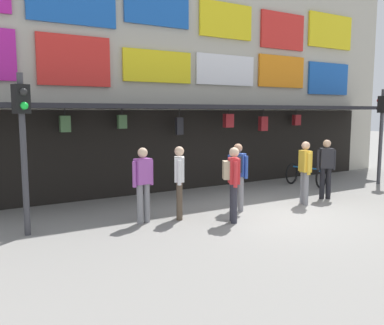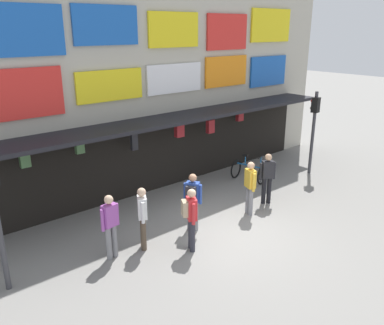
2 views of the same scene
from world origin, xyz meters
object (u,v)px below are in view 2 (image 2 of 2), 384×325
object	(u,v)px
pedestrian_in_yellow	(267,176)
traffic_light_far	(314,120)
pedestrian_in_green	(250,185)
pedestrian_in_black	(110,223)
bicycle_parked	(249,171)
pedestrian_in_blue	(142,215)
pedestrian_in_purple	(192,198)
pedestrian_in_white	(191,215)

from	to	relation	value
pedestrian_in_yellow	traffic_light_far	bearing A→B (deg)	11.89
pedestrian_in_green	pedestrian_in_black	bearing A→B (deg)	173.12
bicycle_parked	pedestrian_in_blue	bearing A→B (deg)	-165.53
bicycle_parked	pedestrian_in_blue	size ratio (longest dim) A/B	0.77
pedestrian_in_purple	pedestrian_in_black	world-z (taller)	same
traffic_light_far	pedestrian_in_yellow	world-z (taller)	traffic_light_far
pedestrian_in_green	traffic_light_far	bearing A→B (deg)	11.46
traffic_light_far	pedestrian_in_black	size ratio (longest dim) A/B	1.90
pedestrian_in_purple	pedestrian_in_green	bearing A→B (deg)	-9.46
pedestrian_in_yellow	pedestrian_in_black	bearing A→B (deg)	176.26
bicycle_parked	pedestrian_in_purple	size ratio (longest dim) A/B	0.77
bicycle_parked	pedestrian_in_black	distance (m)	6.66
pedestrian_in_black	pedestrian_in_yellow	world-z (taller)	same
bicycle_parked	pedestrian_in_black	bearing A→B (deg)	-168.40
pedestrian_in_purple	pedestrian_in_green	distance (m)	2.02
bicycle_parked	pedestrian_in_black	xyz separation A→B (m)	(-6.50, -1.33, 0.55)
pedestrian_in_purple	pedestrian_in_black	distance (m)	2.45
pedestrian_in_green	pedestrian_in_purple	bearing A→B (deg)	170.54
traffic_light_far	pedestrian_in_purple	xyz separation A→B (m)	(-6.53, -0.59, -1.16)
pedestrian_in_white	pedestrian_in_blue	bearing A→B (deg)	135.97
pedestrian_in_black	bicycle_parked	bearing A→B (deg)	11.60
pedestrian_in_green	pedestrian_in_yellow	world-z (taller)	same
bicycle_parked	pedestrian_in_green	bearing A→B (deg)	-137.91
pedestrian_in_white	pedestrian_in_black	distance (m)	1.98
pedestrian_in_purple	bicycle_parked	bearing A→B (deg)	20.74
bicycle_parked	pedestrian_in_yellow	xyz separation A→B (m)	(-1.05, -1.69, 0.55)
pedestrian_in_blue	pedestrian_in_yellow	distance (m)	4.61
traffic_light_far	pedestrian_in_green	size ratio (longest dim) A/B	1.90
traffic_light_far	pedestrian_in_black	world-z (taller)	traffic_light_far
pedestrian_in_purple	pedestrian_in_black	xyz separation A→B (m)	(-2.44, 0.20, -0.04)
pedestrian_in_purple	pedestrian_in_green	world-z (taller)	same
pedestrian_in_black	pedestrian_in_blue	world-z (taller)	same
traffic_light_far	pedestrian_in_green	distance (m)	4.78
pedestrian_in_purple	pedestrian_in_blue	size ratio (longest dim) A/B	1.00
pedestrian_in_green	pedestrian_in_blue	world-z (taller)	same
traffic_light_far	pedestrian_in_white	world-z (taller)	traffic_light_far
pedestrian_in_black	pedestrian_in_blue	bearing A→B (deg)	-8.41
bicycle_parked	pedestrian_in_yellow	distance (m)	2.07
pedestrian_in_white	pedestrian_in_purple	distance (m)	1.05
pedestrian_in_green	bicycle_parked	bearing A→B (deg)	42.09
pedestrian_in_white	pedestrian_in_green	size ratio (longest dim) A/B	1.00
pedestrian_in_green	pedestrian_in_black	world-z (taller)	same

